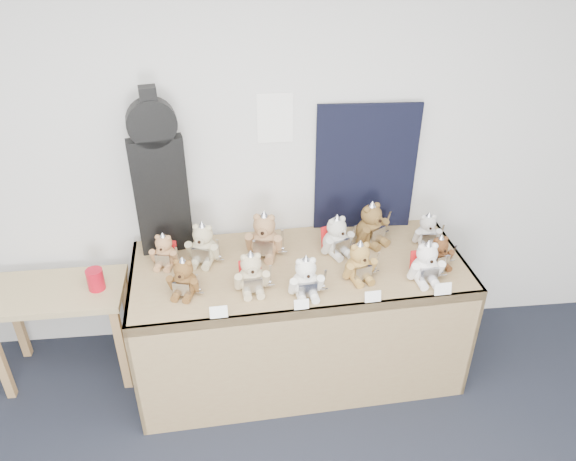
{
  "coord_description": "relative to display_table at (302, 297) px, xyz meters",
  "views": [
    {
      "loc": [
        0.01,
        -0.6,
        2.75
      ],
      "look_at": [
        0.28,
        1.97,
        1.13
      ],
      "focal_mm": 35.0,
      "sensor_mm": 36.0,
      "label": 1
    }
  ],
  "objects": [
    {
      "name": "room_shell",
      "position": [
        -0.1,
        0.5,
        0.92
      ],
      "size": [
        6.0,
        6.0,
        6.0
      ],
      "color": "silver",
      "rests_on": "floor"
    },
    {
      "name": "display_table",
      "position": [
        0.0,
        0.0,
        0.0
      ],
      "size": [
        2.01,
        0.93,
        0.82
      ],
      "rotation": [
        0.0,
        0.0,
        0.05
      ],
      "color": "olive",
      "rests_on": "floor"
    },
    {
      "name": "side_table",
      "position": [
        -1.46,
        0.2,
        -0.1
      ],
      "size": [
        0.8,
        0.45,
        0.66
      ],
      "rotation": [
        0.0,
        0.0,
        0.02
      ],
      "color": "#94784F",
      "rests_on": "floor"
    },
    {
      "name": "guitar_case",
      "position": [
        -0.79,
        0.34,
        0.67
      ],
      "size": [
        0.32,
        0.15,
        1.01
      ],
      "rotation": [
        0.0,
        0.0,
        0.19
      ],
      "color": "black",
      "rests_on": "display_table"
    },
    {
      "name": "navy_board",
      "position": [
        0.45,
        0.48,
        0.59
      ],
      "size": [
        0.62,
        0.05,
        0.83
      ],
      "primitive_type": "cube",
      "rotation": [
        0.0,
        0.0,
        -0.05
      ],
      "color": "black",
      "rests_on": "display_table"
    },
    {
      "name": "red_cup",
      "position": [
        -1.21,
        0.18,
        0.08
      ],
      "size": [
        0.1,
        0.1,
        0.13
      ],
      "primitive_type": "cylinder",
      "color": "#B60C1E",
      "rests_on": "side_table"
    },
    {
      "name": "teddy_front_far_left",
      "position": [
        -0.66,
        -0.12,
        0.27
      ],
      "size": [
        0.2,
        0.19,
        0.25
      ],
      "rotation": [
        0.0,
        0.0,
        -0.28
      ],
      "color": "brown",
      "rests_on": "display_table"
    },
    {
      "name": "teddy_front_left",
      "position": [
        -0.29,
        -0.12,
        0.28
      ],
      "size": [
        0.22,
        0.19,
        0.27
      ],
      "rotation": [
        0.0,
        0.0,
        0.08
      ],
      "color": "tan",
      "rests_on": "display_table"
    },
    {
      "name": "teddy_front_centre",
      "position": [
        -0.0,
        -0.19,
        0.28
      ],
      "size": [
        0.22,
        0.18,
        0.27
      ],
      "rotation": [
        0.0,
        0.0,
        0.09
      ],
      "color": "white",
      "rests_on": "display_table"
    },
    {
      "name": "teddy_front_right",
      "position": [
        0.31,
        -0.08,
        0.28
      ],
      "size": [
        0.22,
        0.2,
        0.26
      ],
      "rotation": [
        0.0,
        0.0,
        0.25
      ],
      "color": "#A37B3E",
      "rests_on": "display_table"
    },
    {
      "name": "teddy_front_far_right",
      "position": [
        0.68,
        -0.13,
        0.28
      ],
      "size": [
        0.23,
        0.19,
        0.28
      ],
      "rotation": [
        0.0,
        0.0,
        0.07
      ],
      "color": "white",
      "rests_on": "display_table"
    },
    {
      "name": "teddy_front_end",
      "position": [
        0.8,
        -0.01,
        0.26
      ],
      "size": [
        0.19,
        0.16,
        0.22
      ],
      "rotation": [
        0.0,
        0.0,
        0.21
      ],
      "color": "brown",
      "rests_on": "display_table"
    },
    {
      "name": "teddy_back_left",
      "position": [
        -0.56,
        0.18,
        0.29
      ],
      "size": [
        0.23,
        0.21,
        0.28
      ],
      "rotation": [
        0.0,
        0.0,
        -0.29
      ],
      "color": "#BAAE88",
      "rests_on": "display_table"
    },
    {
      "name": "teddy_back_centre_left",
      "position": [
        -0.2,
        0.22,
        0.3
      ],
      "size": [
        0.26,
        0.23,
        0.31
      ],
      "rotation": [
        0.0,
        0.0,
        -0.21
      ],
      "color": "#A47952",
      "rests_on": "display_table"
    },
    {
      "name": "teddy_back_centre_right",
      "position": [
        0.23,
        0.19,
        0.28
      ],
      "size": [
        0.23,
        0.22,
        0.28
      ],
      "rotation": [
        0.0,
        0.0,
        0.41
      ],
      "color": "beige",
      "rests_on": "display_table"
    },
    {
      "name": "teddy_back_right",
      "position": [
        0.46,
        0.29,
        0.29
      ],
      "size": [
        0.25,
        0.25,
        0.3
      ],
      "rotation": [
        0.0,
        0.0,
        0.56
      ],
      "color": "brown",
      "rests_on": "display_table"
    },
    {
      "name": "teddy_back_end",
      "position": [
        0.8,
        0.23,
        0.27
      ],
      "size": [
        0.19,
        0.15,
        0.23
      ],
      "rotation": [
        0.0,
        0.0,
        -0.02
      ],
      "color": "silver",
      "rests_on": "display_table"
    },
    {
      "name": "teddy_back_far_left",
      "position": [
        -0.79,
        0.17,
        0.27
      ],
      "size": [
        0.19,
        0.17,
        0.23
      ],
      "rotation": [
        0.0,
        0.0,
        -0.21
      ],
      "color": "#AC7B50",
      "rests_on": "display_table"
    },
    {
      "name": "entry_card_a",
      "position": [
        -0.48,
        -0.34,
        0.21
      ],
      "size": [
        0.09,
        0.03,
        0.07
      ],
      "primitive_type": "cube",
      "rotation": [
        -0.24,
        0.0,
        0.05
      ],
      "color": "white",
      "rests_on": "display_table"
    },
    {
      "name": "entry_card_b",
      "position": [
        -0.04,
        -0.31,
        0.2
      ],
      "size": [
        0.08,
        0.02,
        0.06
      ],
      "primitive_type": "cube",
      "rotation": [
        -0.24,
        0.0,
        0.05
      ],
      "color": "white",
      "rests_on": "display_table"
    },
    {
      "name": "entry_card_c",
      "position": [
        0.35,
        -0.29,
        0.21
      ],
      "size": [
        0.09,
        0.02,
        0.06
      ],
      "primitive_type": "cube",
      "rotation": [
        -0.24,
        0.0,
        0.05
      ],
      "color": "white",
      "rests_on": "display_table"
    },
    {
      "name": "entry_card_d",
      "position": [
        0.74,
        -0.27,
        0.21
      ],
      "size": [
        0.1,
        0.03,
        0.07
      ],
      "primitive_type": "cube",
      "rotation": [
        -0.24,
        0.0,
        0.05
      ],
      "color": "white",
      "rests_on": "display_table"
    }
  ]
}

